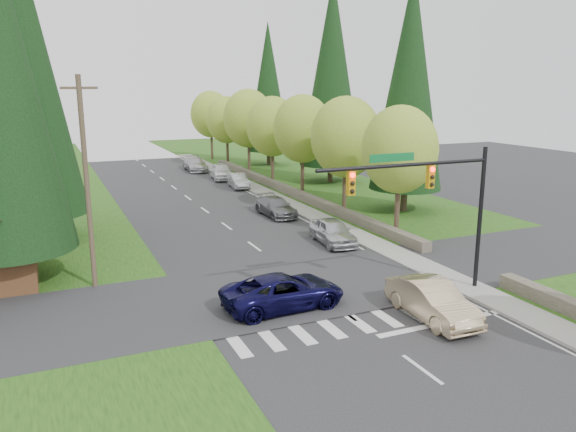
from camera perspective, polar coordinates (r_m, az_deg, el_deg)
ground at (r=21.20m, az=11.79°, el=-13.82°), size 120.00×120.00×0.00m
grass_east at (r=43.82m, az=10.57°, el=0.41°), size 14.00×110.00×0.06m
grass_west at (r=36.50m, az=-25.62°, el=-3.25°), size 14.00×110.00×0.06m
cross_street at (r=27.51m, az=2.06°, el=-7.10°), size 120.00×8.00×0.10m
sidewalk_east at (r=42.48m, az=2.22°, el=0.28°), size 1.80×80.00×0.13m
curb_east at (r=42.13m, az=1.18°, el=0.17°), size 0.20×80.00×0.13m
stone_wall_north at (r=50.24m, az=-0.03°, el=2.63°), size 0.70×40.00×0.70m
traffic_signal at (r=25.58m, az=14.48°, el=2.52°), size 8.70×0.37×6.80m
utility_pole at (r=27.61m, az=-19.77°, el=3.25°), size 1.60×0.24×10.00m
decid_tree_0 at (r=35.90m, az=11.29°, el=6.62°), size 4.80×4.80×8.37m
decid_tree_1 at (r=41.82m, az=5.88°, el=7.97°), size 5.20×5.20×8.80m
decid_tree_2 at (r=47.92m, az=1.50°, el=8.84°), size 5.00×5.00×8.82m
decid_tree_3 at (r=54.37m, az=-1.59°, el=9.07°), size 5.00×5.00×8.55m
decid_tree_4 at (r=60.90m, az=-4.04°, el=9.86°), size 5.40×5.40×9.18m
decid_tree_5 at (r=67.49m, az=-6.24°, el=9.68°), size 4.80×4.80×8.30m
decid_tree_6 at (r=74.19m, az=-7.84°, el=10.20°), size 5.20×5.20×8.86m
conifer_w_c at (r=37.26m, az=-25.73°, el=14.63°), size 6.46×6.46×20.80m
conifer_e_a at (r=43.36m, az=12.24°, el=13.22°), size 5.44×5.44×17.80m
conifer_e_b at (r=55.81m, az=4.48°, el=14.41°), size 6.12×6.12×19.80m
conifer_e_c at (r=68.08m, az=-2.03°, el=12.94°), size 5.10×5.10×16.80m
sedan_champagne at (r=24.30m, az=14.45°, el=-8.31°), size 1.86×4.91×1.60m
suv_navy at (r=24.65m, az=-0.47°, el=-7.67°), size 5.55×2.76×1.51m
parked_car_a at (r=34.54m, az=4.57°, el=-1.57°), size 2.27×4.69×1.54m
parked_car_b at (r=41.82m, az=-1.25°, el=0.95°), size 2.05×4.77×1.37m
parked_car_c at (r=53.55m, az=-5.06°, el=3.58°), size 1.83×4.20×1.34m
parked_car_d at (r=58.63m, az=-6.79°, el=4.52°), size 2.59×5.04×1.64m
parked_car_e at (r=64.83m, az=-9.37°, el=5.21°), size 2.47×5.40×1.53m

